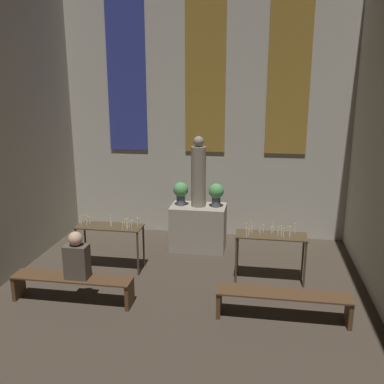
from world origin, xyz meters
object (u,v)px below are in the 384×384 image
object	(u,v)px
flower_vase_left	(181,192)
altar	(198,227)
candle_rack_left	(110,232)
flower_vase_right	(216,193)
pew_back_left	(72,284)
candle_rack_right	(271,241)
statue	(198,174)
person_seated	(77,257)
pew_back_right	(283,300)

from	to	relation	value
flower_vase_left	altar	bearing A→B (deg)	0.00
candle_rack_left	flower_vase_right	bearing A→B (deg)	34.75
candle_rack_left	pew_back_left	distance (m)	1.36
flower_vase_right	candle_rack_right	distance (m)	1.72
statue	pew_back_left	size ratio (longest dim) A/B	0.74
pew_back_left	person_seated	xyz separation A→B (m)	(0.11, 0.00, 0.45)
flower_vase_left	candle_rack_left	distance (m)	1.72
person_seated	candle_rack_right	bearing A→B (deg)	23.45
pew_back_left	person_seated	size ratio (longest dim) A/B	2.54
statue	pew_back_right	size ratio (longest dim) A/B	0.74
altar	flower_vase_left	world-z (taller)	flower_vase_left
statue	pew_back_right	world-z (taller)	statue
altar	pew_back_right	bearing A→B (deg)	-57.40
altar	pew_back_right	world-z (taller)	altar
flower_vase_right	pew_back_right	distance (m)	2.96
person_seated	statue	bearing A→B (deg)	59.12
candle_rack_right	pew_back_left	bearing A→B (deg)	-157.27
altar	statue	bearing A→B (deg)	0.00
altar	candle_rack_left	size ratio (longest dim) A/B	0.92
candle_rack_right	person_seated	xyz separation A→B (m)	(-2.96, -1.28, 0.04)
candle_rack_left	pew_back_left	size ratio (longest dim) A/B	0.63
candle_rack_left	candle_rack_right	xyz separation A→B (m)	(2.88, 0.00, 0.00)
candle_rack_left	pew_back_left	xyz separation A→B (m)	(-0.18, -1.28, -0.41)
altar	candle_rack_left	distance (m)	1.93
pew_back_right	person_seated	world-z (taller)	person_seated
candle_rack_right	pew_back_right	xyz separation A→B (m)	(0.18, -1.28, -0.41)
statue	flower_vase_right	size ratio (longest dim) A/B	2.96
flower_vase_left	candle_rack_left	xyz separation A→B (m)	(-1.08, -1.25, -0.48)
altar	candle_rack_left	bearing A→B (deg)	-139.04
statue	flower_vase_left	distance (m)	0.52
candle_rack_right	flower_vase_left	bearing A→B (deg)	145.34
flower_vase_left	person_seated	world-z (taller)	flower_vase_left
altar	pew_back_left	world-z (taller)	altar
altar	statue	world-z (taller)	statue
statue	candle_rack_left	distance (m)	2.09
flower_vase_right	pew_back_right	xyz separation A→B (m)	(1.26, -2.53, -0.89)
flower_vase_right	candle_rack_right	size ratio (longest dim) A/B	0.40
altar	person_seated	world-z (taller)	person_seated
statue	candle_rack_right	distance (m)	2.09
altar	candle_rack_right	distance (m)	1.93
candle_rack_left	person_seated	distance (m)	1.28
flower_vase_left	person_seated	bearing A→B (deg)	-114.46
candle_rack_left	person_seated	world-z (taller)	person_seated
candle_rack_left	candle_rack_right	bearing A→B (deg)	0.05
candle_rack_right	pew_back_right	world-z (taller)	candle_rack_right
altar	candle_rack_left	xyz separation A→B (m)	(-1.44, -1.25, 0.26)
pew_back_right	person_seated	xyz separation A→B (m)	(-3.13, 0.00, 0.45)
pew_back_right	statue	bearing A→B (deg)	122.60
statue	flower_vase_right	distance (m)	0.52
flower_vase_left	pew_back_left	distance (m)	2.96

